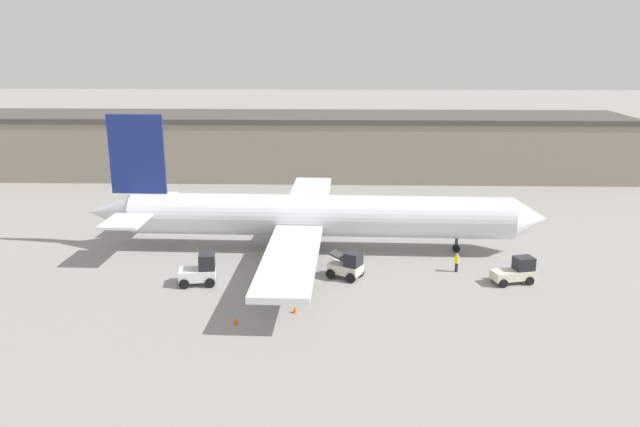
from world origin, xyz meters
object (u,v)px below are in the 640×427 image
(belt_loader_truck, at_px, (347,266))
(safety_cone_far, at_px, (295,309))
(airplane, at_px, (308,216))
(safety_cone_near, at_px, (236,321))
(pushback_tug, at_px, (516,271))
(baggage_tug, at_px, (201,271))
(ground_crew_worker, at_px, (457,262))

(belt_loader_truck, xyz_separation_m, safety_cone_far, (-3.92, -7.05, -0.83))
(airplane, xyz_separation_m, safety_cone_near, (-4.35, -16.50, -3.06))
(pushback_tug, bearing_deg, safety_cone_far, -174.94)
(baggage_tug, relative_size, belt_loader_truck, 0.96)
(safety_cone_far, bearing_deg, safety_cone_near, -152.80)
(belt_loader_truck, bearing_deg, safety_cone_far, -91.07)
(belt_loader_truck, bearing_deg, airplane, 144.07)
(safety_cone_far, bearing_deg, baggage_tug, 146.53)
(pushback_tug, bearing_deg, safety_cone_near, -173.51)
(ground_crew_worker, xyz_separation_m, belt_loader_truck, (-9.42, -1.76, 0.21))
(pushback_tug, bearing_deg, ground_crew_worker, 136.65)
(safety_cone_near, bearing_deg, safety_cone_far, 27.20)
(ground_crew_worker, relative_size, baggage_tug, 0.53)
(ground_crew_worker, xyz_separation_m, baggage_tug, (-21.43, -3.46, 0.28))
(safety_cone_near, bearing_deg, baggage_tug, 118.57)
(airplane, distance_m, belt_loader_truck, 8.50)
(airplane, height_order, safety_cone_far, airplane)
(belt_loader_truck, bearing_deg, ground_crew_worker, 38.55)
(baggage_tug, xyz_separation_m, pushback_tug, (25.84, 1.06, -0.18))
(belt_loader_truck, bearing_deg, pushback_tug, 25.31)
(airplane, height_order, belt_loader_truck, airplane)
(safety_cone_far, bearing_deg, pushback_tug, 19.84)
(airplane, xyz_separation_m, belt_loader_truck, (3.61, -7.37, -2.23))
(belt_loader_truck, bearing_deg, baggage_tug, -143.92)
(airplane, bearing_deg, baggage_tug, -131.31)
(ground_crew_worker, distance_m, baggage_tug, 21.71)
(baggage_tug, height_order, belt_loader_truck, baggage_tug)
(airplane, bearing_deg, safety_cone_far, -89.77)
(ground_crew_worker, height_order, belt_loader_truck, belt_loader_truck)
(belt_loader_truck, distance_m, pushback_tug, 13.86)
(pushback_tug, xyz_separation_m, safety_cone_far, (-17.76, -6.41, -0.72))
(airplane, distance_m, baggage_tug, 12.55)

